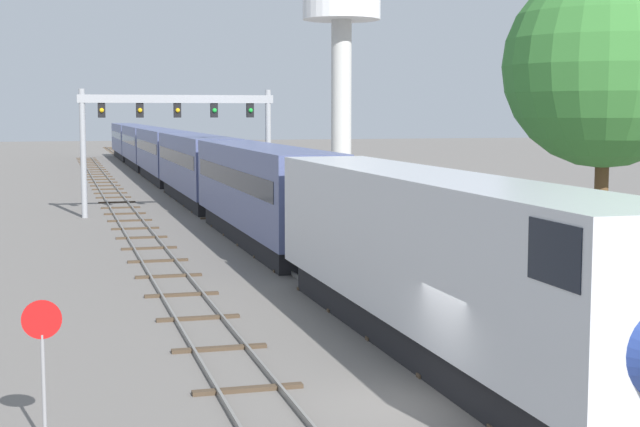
{
  "coord_description": "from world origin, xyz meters",
  "views": [
    {
      "loc": [
        -7.67,
        -19.34,
        6.45
      ],
      "look_at": [
        1.0,
        12.0,
        3.0
      ],
      "focal_mm": 53.88,
      "sensor_mm": 36.0,
      "label": 1
    }
  ],
  "objects_px": {
    "water_tower": "(342,16)",
    "signal_gantry": "(178,123)",
    "trackside_tree_left": "(605,66)",
    "passenger_train": "(176,158)",
    "stop_sign": "(43,352)"
  },
  "relations": [
    {
      "from": "stop_sign",
      "to": "trackside_tree_left",
      "type": "distance_m",
      "value": 27.44
    },
    {
      "from": "water_tower",
      "to": "passenger_train",
      "type": "bearing_deg",
      "value": -123.7
    },
    {
      "from": "signal_gantry",
      "to": "passenger_train",
      "type": "bearing_deg",
      "value": 83.46
    },
    {
      "from": "signal_gantry",
      "to": "trackside_tree_left",
      "type": "height_order",
      "value": "trackside_tree_left"
    },
    {
      "from": "passenger_train",
      "to": "stop_sign",
      "type": "distance_m",
      "value": 61.7
    },
    {
      "from": "water_tower",
      "to": "stop_sign",
      "type": "distance_m",
      "value": 107.44
    },
    {
      "from": "water_tower",
      "to": "trackside_tree_left",
      "type": "bearing_deg",
      "value": -99.63
    },
    {
      "from": "passenger_train",
      "to": "signal_gantry",
      "type": "bearing_deg",
      "value": -96.54
    },
    {
      "from": "signal_gantry",
      "to": "water_tower",
      "type": "distance_m",
      "value": 66.28
    },
    {
      "from": "water_tower",
      "to": "signal_gantry",
      "type": "bearing_deg",
      "value": -115.73
    },
    {
      "from": "signal_gantry",
      "to": "stop_sign",
      "type": "xyz_separation_m",
      "value": [
        -7.75,
        -41.26,
        -3.91
      ]
    },
    {
      "from": "passenger_train",
      "to": "stop_sign",
      "type": "bearing_deg",
      "value": -99.33
    },
    {
      "from": "water_tower",
      "to": "trackside_tree_left",
      "type": "xyz_separation_m",
      "value": [
        -14.3,
        -84.29,
        -10.33
      ]
    },
    {
      "from": "signal_gantry",
      "to": "stop_sign",
      "type": "distance_m",
      "value": 42.16
    },
    {
      "from": "stop_sign",
      "to": "trackside_tree_left",
      "type": "height_order",
      "value": "trackside_tree_left"
    }
  ]
}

